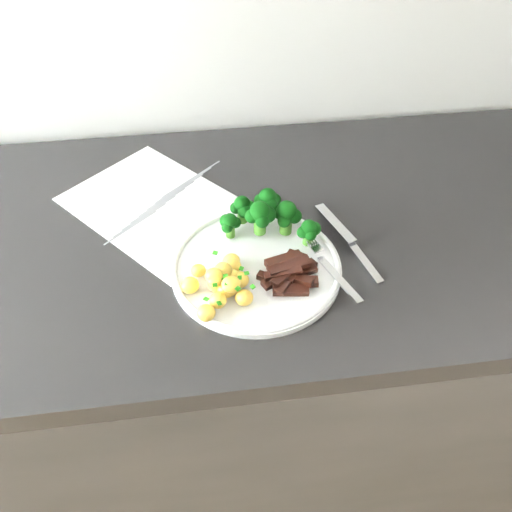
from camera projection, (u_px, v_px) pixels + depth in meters
name	position (u px, v px, depth m)	size (l,w,h in m)	color
counter	(264.00, 374.00, 1.21)	(2.49, 0.62, 0.93)	black
recipe_paper	(158.00, 206.00, 0.91)	(0.38, 0.39, 0.00)	white
plate	(256.00, 266.00, 0.80)	(0.27, 0.27, 0.02)	white
broccoli	(267.00, 213.00, 0.82)	(0.16, 0.11, 0.07)	#32631A
potatoes	(223.00, 283.00, 0.75)	(0.11, 0.12, 0.04)	#FFCF4B
beef_strips	(289.00, 273.00, 0.77)	(0.10, 0.10, 0.03)	black
fork	(331.00, 268.00, 0.78)	(0.06, 0.17, 0.02)	silver
knife	(356.00, 251.00, 0.82)	(0.07, 0.19, 0.02)	silver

